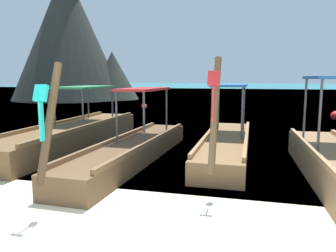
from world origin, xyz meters
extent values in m
plane|color=beige|center=(0.00, 0.00, 0.00)|extent=(120.00, 120.00, 0.00)
plane|color=teal|center=(0.00, 62.17, 0.00)|extent=(120.00, 120.00, 0.00)
cube|color=brown|center=(-3.32, 5.50, 0.30)|extent=(1.33, 6.95, 0.60)
cube|color=brown|center=(-3.94, 5.50, 0.65)|extent=(0.08, 6.39, 0.10)
cube|color=brown|center=(-2.69, 5.50, 0.65)|extent=(0.08, 6.39, 0.10)
cylinder|color=#4C4C51|center=(-3.78, 5.33, 1.15)|extent=(0.05, 0.05, 1.11)
cylinder|color=#4C4C51|center=(-2.85, 5.33, 1.15)|extent=(0.05, 0.05, 1.11)
cylinder|color=#4C4C51|center=(-3.78, 7.41, 1.15)|extent=(0.05, 0.05, 1.11)
cylinder|color=#4C4C51|center=(-2.85, 7.41, 1.15)|extent=(0.05, 0.05, 1.11)
cube|color=#2D844C|center=(-3.32, 6.37, 1.74)|extent=(1.13, 2.29, 0.06)
cube|color=brown|center=(-0.89, 4.18, 0.24)|extent=(1.25, 6.13, 0.47)
cube|color=brown|center=(-1.36, 4.20, 0.52)|extent=(0.30, 5.60, 0.10)
cube|color=brown|center=(-0.43, 4.17, 0.52)|extent=(0.30, 5.60, 0.10)
cylinder|color=brown|center=(-1.02, 0.99, 1.37)|extent=(0.15, 0.72, 1.82)
cube|color=#1ECCBC|center=(-1.02, 0.84, 1.82)|extent=(0.21, 0.14, 0.25)
cube|color=#1ECCBC|center=(-1.02, 0.82, 1.41)|extent=(0.03, 0.08, 0.57)
cylinder|color=#4C4C51|center=(-1.25, 4.05, 1.09)|extent=(0.05, 0.05, 1.24)
cylinder|color=#4C4C51|center=(-0.54, 4.02, 1.09)|extent=(0.05, 0.05, 1.24)
cylinder|color=#4C4C51|center=(-1.18, 5.87, 1.09)|extent=(0.05, 0.05, 1.24)
cylinder|color=#4C4C51|center=(-0.47, 5.84, 1.09)|extent=(0.05, 0.05, 1.24)
cube|color=#AD2323|center=(-0.86, 4.94, 1.74)|extent=(0.94, 2.06, 0.06)
cube|color=brown|center=(1.29, 5.43, 0.23)|extent=(1.11, 5.62, 0.47)
cube|color=#9F7246|center=(0.77, 5.42, 0.52)|extent=(0.09, 5.17, 0.10)
cube|color=#9F7246|center=(1.80, 5.43, 0.52)|extent=(0.09, 5.17, 0.10)
cylinder|color=brown|center=(1.29, 2.38, 1.43)|extent=(0.12, 0.89, 1.97)
cube|color=red|center=(1.29, 2.14, 2.03)|extent=(0.20, 0.15, 0.25)
cube|color=red|center=(1.29, 2.12, 1.61)|extent=(0.03, 0.08, 0.60)
cylinder|color=#4C4C51|center=(0.90, 5.28, 1.13)|extent=(0.05, 0.05, 1.33)
cylinder|color=#4C4C51|center=(1.67, 5.29, 1.13)|extent=(0.05, 0.05, 1.33)
cylinder|color=#4C4C51|center=(0.90, 6.97, 1.13)|extent=(0.05, 0.05, 1.33)
cylinder|color=#4C4C51|center=(1.67, 6.97, 1.13)|extent=(0.05, 0.05, 1.33)
cube|color=#235BA3|center=(1.29, 6.13, 1.83)|extent=(0.94, 1.89, 0.06)
cube|color=olive|center=(3.57, 3.74, 0.29)|extent=(1.27, 5.06, 0.59)
cube|color=#AF7F52|center=(3.06, 3.72, 0.64)|extent=(0.25, 4.62, 0.10)
cylinder|color=#4C4C51|center=(3.19, 3.60, 1.30)|extent=(0.05, 0.05, 1.42)
cylinder|color=#4C4C51|center=(3.14, 5.11, 1.30)|extent=(0.05, 0.05, 1.42)
cube|color=#235BA3|center=(3.54, 4.37, 2.04)|extent=(0.99, 1.74, 0.06)
cone|color=#2D302B|center=(-14.96, 24.88, 5.98)|extent=(10.32, 10.32, 11.96)
cone|color=#32352F|center=(-10.99, 25.91, 2.24)|extent=(4.90, 4.90, 4.48)
sphere|color=red|center=(5.80, 13.85, 0.23)|extent=(0.46, 0.46, 0.46)
sphere|color=#EA5119|center=(-4.87, 16.97, 0.19)|extent=(0.37, 0.37, 0.37)
camera|label=1|loc=(1.90, -3.27, 2.04)|focal=35.18mm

